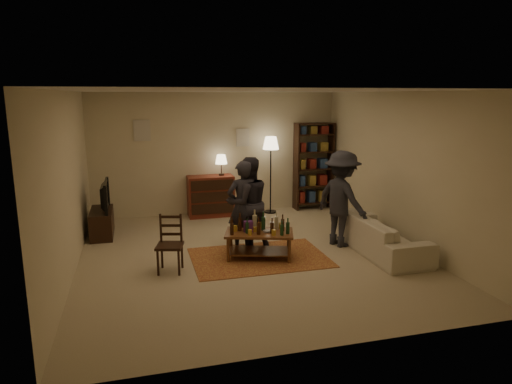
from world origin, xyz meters
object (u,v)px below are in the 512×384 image
object	(u,v)px
dining_chair	(170,242)
bookshelf	(313,165)
person_left	(243,206)
person_by_sofa	(342,199)
floor_lamp	(271,148)
sofa	(380,235)
coffee_table	(259,234)
person_right	(248,203)
dresser	(211,195)
tv_stand	(102,216)

from	to	relation	value
dining_chair	bookshelf	xyz separation A→B (m)	(3.58, 3.12, 0.57)
person_left	person_by_sofa	bearing A→B (deg)	161.86
floor_lamp	sofa	world-z (taller)	floor_lamp
sofa	floor_lamp	bearing A→B (deg)	18.79
person_by_sofa	dining_chair	bearing A→B (deg)	77.99
coffee_table	floor_lamp	xyz separation A→B (m)	(1.04, 2.81, 1.07)
coffee_table	person_right	bearing A→B (deg)	93.82
dresser	bookshelf	world-z (taller)	bookshelf
coffee_table	person_by_sofa	bearing A→B (deg)	9.57
floor_lamp	person_right	size ratio (longest dim) A/B	1.08
floor_lamp	sofa	distance (m)	3.43
person_by_sofa	bookshelf	bearing A→B (deg)	-31.90
tv_stand	person_left	distance (m)	2.85
tv_stand	floor_lamp	xyz separation A→B (m)	(3.61, 0.85, 1.09)
dining_chair	person_by_sofa	distance (m)	3.09
tv_stand	person_by_sofa	size ratio (longest dim) A/B	0.62
dining_chair	person_right	bearing A→B (deg)	42.65
bookshelf	person_by_sofa	world-z (taller)	bookshelf
tv_stand	person_left	size ratio (longest dim) A/B	0.68
coffee_table	person_by_sofa	xyz separation A→B (m)	(1.58, 0.27, 0.44)
tv_stand	person_by_sofa	xyz separation A→B (m)	(4.14, -1.69, 0.46)
dining_chair	coffee_table	bearing A→B (deg)	21.63
dresser	sofa	size ratio (longest dim) A/B	0.65
dresser	floor_lamp	world-z (taller)	floor_lamp
person_left	person_by_sofa	xyz separation A→B (m)	(1.74, -0.22, 0.07)
tv_stand	person_right	bearing A→B (deg)	-28.73
dresser	person_left	distance (m)	2.41
coffee_table	tv_stand	xyz separation A→B (m)	(-2.56, 1.96, -0.02)
tv_stand	person_by_sofa	world-z (taller)	person_by_sofa
dresser	person_by_sofa	world-z (taller)	person_by_sofa
floor_lamp	person_right	distance (m)	2.57
coffee_table	person_left	size ratio (longest dim) A/B	0.79
sofa	person_right	size ratio (longest dim) A/B	1.30
dining_chair	person_left	distance (m)	1.48
bookshelf	floor_lamp	size ratio (longest dim) A/B	1.16
floor_lamp	person_by_sofa	world-z (taller)	floor_lamp
person_left	person_right	world-z (taller)	person_right
bookshelf	floor_lamp	world-z (taller)	bookshelf
person_right	person_by_sofa	world-z (taller)	person_by_sofa
dining_chair	person_by_sofa	bearing A→B (deg)	22.97
tv_stand	dresser	world-z (taller)	dresser
coffee_table	floor_lamp	world-z (taller)	floor_lamp
tv_stand	sofa	bearing A→B (deg)	-25.34
bookshelf	person_left	xyz separation A→B (m)	(-2.29, -2.45, -0.25)
sofa	person_by_sofa	size ratio (longest dim) A/B	1.23
coffee_table	tv_stand	world-z (taller)	tv_stand
tv_stand	person_right	size ratio (longest dim) A/B	0.66
sofa	person_by_sofa	xyz separation A→B (m)	(-0.50, 0.51, 0.54)
sofa	dining_chair	bearing A→B (deg)	88.96
tv_stand	floor_lamp	size ratio (longest dim) A/B	0.61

